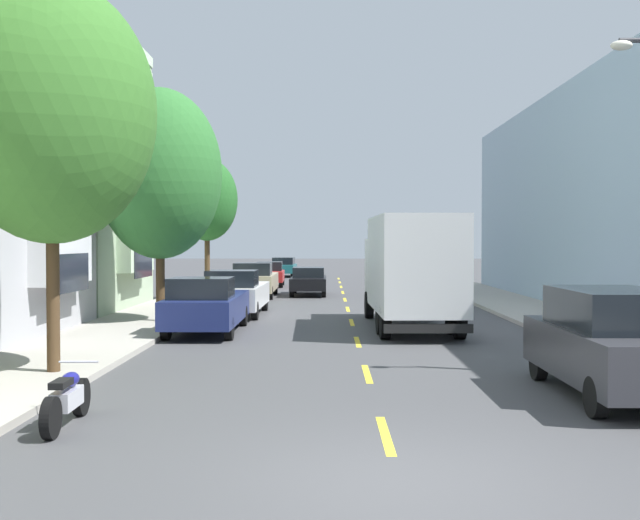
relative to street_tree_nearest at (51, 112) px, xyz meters
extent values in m
plane|color=#424244|center=(6.40, 23.56, -5.39)|extent=(160.00, 160.00, 0.00)
cube|color=#A39E93|center=(-0.70, 21.56, -5.32)|extent=(3.20, 120.00, 0.14)
cube|color=#A39E93|center=(13.50, 21.56, -5.32)|extent=(3.20, 120.00, 0.14)
cube|color=yellow|center=(6.40, -4.44, -5.38)|extent=(0.14, 2.20, 0.01)
cube|color=yellow|center=(6.40, 0.56, -5.38)|extent=(0.14, 2.20, 0.01)
cube|color=yellow|center=(6.40, 5.56, -5.38)|extent=(0.14, 2.20, 0.01)
cube|color=yellow|center=(6.40, 10.56, -5.38)|extent=(0.14, 2.20, 0.01)
cube|color=yellow|center=(6.40, 15.56, -5.38)|extent=(0.14, 2.20, 0.01)
cube|color=yellow|center=(6.40, 20.56, -5.38)|extent=(0.14, 2.20, 0.01)
cube|color=yellow|center=(6.40, 25.56, -5.38)|extent=(0.14, 2.20, 0.01)
cube|color=yellow|center=(6.40, 30.56, -5.38)|extent=(0.14, 2.20, 0.01)
cube|color=yellow|center=(6.40, 35.56, -5.38)|extent=(0.14, 2.20, 0.01)
cube|color=yellow|center=(6.40, 40.56, -5.38)|extent=(0.14, 2.20, 0.01)
cube|color=silver|center=(-2.02, 6.28, 0.25)|extent=(0.55, 3.67, 8.14)
cube|color=#1E232D|center=(-1.73, 6.28, -3.51)|extent=(0.04, 2.79, 1.10)
cube|color=#1E232D|center=(-1.73, 6.28, -0.38)|extent=(0.04, 2.79, 1.10)
cube|color=#1E232D|center=(-1.73, 6.28, 2.75)|extent=(0.04, 2.79, 1.10)
cube|color=beige|center=(-2.55, 14.64, 5.36)|extent=(0.60, 8.16, 0.44)
cube|color=beige|center=(-2.02, 14.64, 0.30)|extent=(0.55, 3.67, 8.21)
cube|color=#1E232D|center=(-1.73, 14.64, -3.49)|extent=(0.04, 2.79, 1.10)
cube|color=#1E232D|center=(-1.73, 14.64, -0.33)|extent=(0.04, 2.79, 1.10)
cube|color=#1E232D|center=(-1.73, 14.64, 2.83)|extent=(0.04, 2.79, 1.10)
cylinder|color=#47331E|center=(0.00, 0.00, -3.62)|extent=(0.26, 0.26, 3.26)
ellipsoid|color=#387028|center=(0.00, 0.00, 0.01)|extent=(4.18, 4.18, 5.33)
cylinder|color=#47331E|center=(0.00, 9.84, -3.87)|extent=(0.29, 0.29, 2.76)
ellipsoid|color=#2D6B2D|center=(0.00, 9.84, -0.36)|extent=(4.11, 4.11, 5.67)
cylinder|color=#47331E|center=(0.00, 19.68, -3.68)|extent=(0.24, 0.24, 3.13)
ellipsoid|color=#235B23|center=(0.00, 19.68, -0.69)|extent=(2.83, 2.83, 3.80)
ellipsoid|color=silver|center=(11.45, 0.03, 1.32)|extent=(0.44, 0.28, 0.20)
cube|color=white|center=(8.22, 7.91, -3.28)|extent=(2.53, 5.92, 2.89)
cube|color=white|center=(8.13, 11.99, -3.63)|extent=(2.34, 1.95, 2.20)
cube|color=black|center=(8.11, 12.89, -3.14)|extent=(2.02, 0.12, 0.97)
cube|color=black|center=(8.29, 5.05, -4.95)|extent=(2.40, 0.21, 0.24)
cylinder|color=black|center=(9.19, 12.06, -4.91)|extent=(0.30, 0.97, 0.96)
cylinder|color=black|center=(7.07, 12.02, -4.91)|extent=(0.30, 0.97, 0.96)
cylinder|color=black|center=(9.32, 6.19, -4.91)|extent=(0.30, 0.97, 0.96)
cylinder|color=black|center=(7.20, 6.15, -4.91)|extent=(0.30, 0.97, 0.96)
cylinder|color=black|center=(9.30, 7.29, -4.91)|extent=(0.30, 0.97, 0.96)
cylinder|color=black|center=(7.18, 7.25, -4.91)|extent=(0.30, 0.97, 0.96)
cube|color=tan|center=(1.96, 22.33, -4.66)|extent=(2.02, 5.31, 0.80)
cube|color=black|center=(1.97, 21.17, -3.96)|extent=(1.77, 1.60, 0.60)
cylinder|color=black|center=(1.08, 20.53, -5.06)|extent=(0.22, 0.66, 0.66)
cylinder|color=black|center=(2.86, 20.53, -5.06)|extent=(0.22, 0.66, 0.66)
cylinder|color=black|center=(1.06, 24.13, -5.06)|extent=(0.22, 0.66, 0.66)
cylinder|color=black|center=(2.84, 24.14, -5.06)|extent=(0.22, 0.66, 0.66)
cube|color=#194C28|center=(10.85, 35.66, -4.66)|extent=(2.01, 5.30, 0.80)
cube|color=black|center=(10.85, 36.83, -3.96)|extent=(1.76, 1.59, 0.60)
cylinder|color=black|center=(11.75, 37.46, -5.06)|extent=(0.22, 0.66, 0.66)
cylinder|color=black|center=(9.97, 37.46, -5.06)|extent=(0.22, 0.66, 0.66)
cylinder|color=black|center=(11.74, 33.86, -5.06)|extent=(0.22, 0.66, 0.66)
cylinder|color=black|center=(9.96, 33.86, -5.06)|extent=(0.22, 0.66, 0.66)
cube|color=#AD1E1E|center=(2.01, 30.96, -4.75)|extent=(1.85, 4.05, 0.62)
cube|color=black|center=(2.00, 31.44, -4.16)|extent=(1.58, 1.72, 0.55)
cylinder|color=black|center=(1.29, 29.58, -5.06)|extent=(0.24, 0.67, 0.66)
cylinder|color=black|center=(2.81, 29.62, -5.06)|extent=(0.24, 0.67, 0.66)
cylinder|color=black|center=(1.22, 32.30, -5.06)|extent=(0.24, 0.67, 0.66)
cylinder|color=black|center=(2.74, 32.34, -5.06)|extent=(0.24, 0.67, 0.66)
cube|color=#333338|center=(10.67, -1.74, -4.61)|extent=(1.95, 4.80, 0.90)
cube|color=black|center=(10.67, -1.74, -3.81)|extent=(1.72, 2.78, 0.70)
cylinder|color=black|center=(11.54, -0.10, -5.06)|extent=(0.22, 0.66, 0.66)
cylinder|color=black|center=(9.81, -0.10, -5.06)|extent=(0.22, 0.66, 0.66)
cylinder|color=black|center=(9.81, -3.37, -5.06)|extent=(0.22, 0.66, 0.66)
cube|color=maroon|center=(10.61, 45.05, -4.76)|extent=(1.85, 4.52, 0.60)
cube|color=black|center=(10.61, 44.83, -4.21)|extent=(1.61, 2.18, 0.50)
cylinder|color=black|center=(11.42, 46.57, -5.06)|extent=(0.23, 0.66, 0.66)
cylinder|color=black|center=(9.84, 46.59, -5.06)|extent=(0.23, 0.66, 0.66)
cylinder|color=black|center=(11.38, 43.52, -5.06)|extent=(0.23, 0.66, 0.66)
cylinder|color=black|center=(9.80, 43.53, -5.06)|extent=(0.23, 0.66, 0.66)
cube|color=#195B60|center=(2.13, 43.66, -4.75)|extent=(1.93, 4.74, 0.62)
cube|color=black|center=(2.14, 44.04, -4.16)|extent=(1.66, 2.86, 0.55)
cylinder|color=black|center=(1.30, 42.08, -5.06)|extent=(0.23, 0.66, 0.66)
cylinder|color=black|center=(2.90, 42.04, -5.06)|extent=(0.23, 0.66, 0.66)
cylinder|color=black|center=(1.37, 45.28, -5.06)|extent=(0.23, 0.66, 0.66)
cylinder|color=black|center=(2.97, 45.24, -5.06)|extent=(0.23, 0.66, 0.66)
cube|color=navy|center=(1.92, 7.68, -4.66)|extent=(2.00, 5.30, 0.80)
cube|color=black|center=(1.92, 6.52, -3.96)|extent=(1.76, 1.59, 0.60)
cylinder|color=black|center=(1.03, 5.88, -5.06)|extent=(0.22, 0.66, 0.66)
cylinder|color=black|center=(2.81, 5.88, -5.06)|extent=(0.22, 0.66, 0.66)
cylinder|color=black|center=(1.02, 9.48, -5.06)|extent=(0.22, 0.66, 0.66)
cylinder|color=black|center=(2.80, 9.49, -5.06)|extent=(0.22, 0.66, 0.66)
cube|color=silver|center=(2.14, 13.12, -4.66)|extent=(2.08, 5.33, 0.80)
cube|color=black|center=(2.13, 11.96, -3.96)|extent=(1.78, 1.62, 0.60)
cylinder|color=black|center=(1.23, 11.33, -5.06)|extent=(0.23, 0.66, 0.66)
cylinder|color=black|center=(3.01, 11.31, -5.06)|extent=(0.23, 0.66, 0.66)
cylinder|color=black|center=(1.28, 14.94, -5.06)|extent=(0.23, 0.66, 0.66)
cylinder|color=black|center=(3.06, 14.91, -5.06)|extent=(0.23, 0.66, 0.66)
cube|color=#B2B5BA|center=(10.86, 23.23, -4.75)|extent=(1.78, 4.02, 0.62)
cube|color=black|center=(10.87, 22.75, -4.16)|extent=(1.55, 1.69, 0.55)
cylinder|color=black|center=(11.61, 24.59, -5.06)|extent=(0.23, 0.66, 0.66)
cylinder|color=black|center=(10.09, 24.58, -5.06)|extent=(0.23, 0.66, 0.66)
cylinder|color=black|center=(11.63, 21.87, -5.06)|extent=(0.23, 0.66, 0.66)
cylinder|color=black|center=(10.11, 21.86, -5.06)|extent=(0.23, 0.66, 0.66)
cube|color=black|center=(4.60, 23.57, -4.76)|extent=(1.80, 4.50, 0.60)
cube|color=black|center=(4.60, 23.79, -4.21)|extent=(1.58, 2.16, 0.50)
cylinder|color=black|center=(3.81, 22.04, -5.06)|extent=(0.22, 0.66, 0.66)
cylinder|color=black|center=(5.39, 22.04, -5.06)|extent=(0.22, 0.66, 0.66)
cylinder|color=black|center=(3.81, 25.10, -5.06)|extent=(0.22, 0.66, 0.66)
cylinder|color=black|center=(5.39, 25.10, -5.06)|extent=(0.22, 0.66, 0.66)
cylinder|color=black|center=(1.63, -3.27, -5.09)|extent=(0.16, 0.60, 0.60)
cylinder|color=black|center=(1.67, -4.72, -5.09)|extent=(0.16, 0.60, 0.60)
cube|color=silver|center=(1.65, -3.99, -4.97)|extent=(0.31, 0.82, 0.28)
ellipsoid|color=navy|center=(1.64, -3.82, -4.71)|extent=(0.24, 0.48, 0.22)
cube|color=black|center=(1.66, -4.25, -4.69)|extent=(0.24, 0.53, 0.10)
cylinder|color=silver|center=(1.63, -3.38, -4.51)|extent=(0.62, 0.05, 0.03)
camera|label=1|loc=(5.57, -15.25, -2.59)|focal=42.48mm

